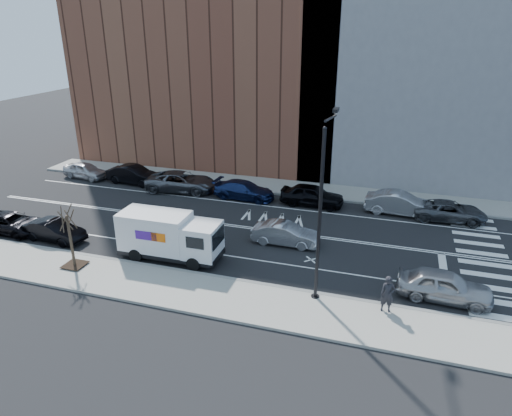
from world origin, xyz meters
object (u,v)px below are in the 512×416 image
Objects in this scene: far_parked_b at (134,175)px; pedestrian at (388,294)px; near_parked_front at (444,286)px; far_parked_a at (85,170)px; fedex_van at (169,236)px; driving_sedan at (285,234)px.

pedestrian reaches higher than far_parked_b.
far_parked_b is 27.55m from near_parked_front.
far_parked_a is 32.24m from near_parked_front.
near_parked_front is at bearing -103.26° from far_parked_a.
pedestrian is (22.30, -13.59, 0.28)m from far_parked_b.
fedex_van reaches higher than near_parked_front.
fedex_van is 7.40m from driving_sedan.
far_parked_b is (5.08, -0.02, 0.07)m from far_parked_a.
fedex_van is at bearing 122.44° from driving_sedan.
fedex_van is at bearing 93.77° from near_parked_front.
far_parked_a is at bearing 146.91° from pedestrian.
near_parked_front is (9.34, -3.78, 0.10)m from driving_sedan.
fedex_van is 1.28× the size of far_parked_b.
driving_sedan is (6.21, 3.95, -0.79)m from fedex_van.
pedestrian is (27.38, -13.60, 0.35)m from far_parked_a.
far_parked_b reaches higher than far_parked_a.
far_parked_b is at bearing 64.06° from driving_sedan.
far_parked_b is at bearing 141.97° from pedestrian.
fedex_van is at bearing -120.97° from far_parked_a.
fedex_van is 1.46× the size of driving_sedan.
far_parked_a is 22.17m from driving_sedan.
pedestrian is (-2.77, -2.17, 0.29)m from near_parked_front.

